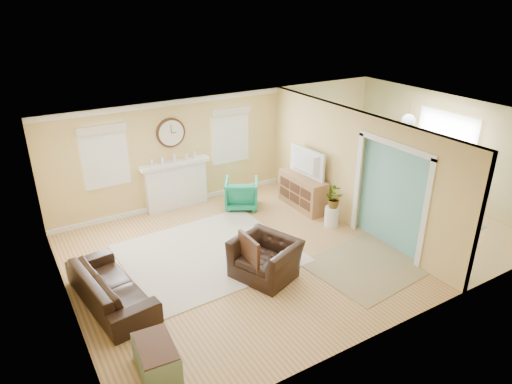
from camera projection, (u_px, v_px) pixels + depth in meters
floor at (296, 241)px, 9.67m from camera, size 9.00×9.00×0.00m
wall_back at (228, 145)px, 11.49m from camera, size 9.00×0.02×2.60m
wall_front at (416, 251)px, 6.79m from camera, size 9.00×0.02×2.60m
wall_left at (60, 243)px, 7.02m from camera, size 0.02×6.00×2.60m
wall_right at (446, 148)px, 11.26m from camera, size 0.02×6.00×2.60m
ceiling at (300, 121)px, 8.62m from camera, size 9.00×6.00×0.02m
partition at (346, 164)px, 10.05m from camera, size 0.17×6.00×2.60m
fireplace at (176, 184)px, 10.98m from camera, size 1.70×0.30×1.17m
wall_clock at (171, 133)px, 10.54m from camera, size 0.70×0.07×0.70m
window_left at (104, 152)px, 9.88m from camera, size 1.05×0.13×1.42m
window_right at (230, 131)px, 11.34m from camera, size 1.05×0.13×1.42m
french_doors at (443, 156)px, 11.32m from camera, size 0.06×1.70×2.20m
pendant at (408, 120)px, 10.19m from camera, size 0.30×0.30×0.55m
rug_cream at (209, 253)px, 9.19m from camera, size 3.36×2.95×0.02m
rug_jute at (369, 265)px, 8.81m from camera, size 2.32×1.97×0.01m
rug_grey at (405, 215)px, 10.78m from camera, size 2.22×2.78×0.01m
sofa at (111, 287)px, 7.64m from camera, size 1.10×2.21×0.62m
eames_chair at (265, 258)px, 8.36m from camera, size 1.31×1.39×0.73m
green_chair at (242, 193)px, 11.04m from camera, size 1.07×1.07×0.72m
trunk at (156, 359)px, 6.25m from camera, size 0.56×0.86×0.47m
credenza at (303, 192)px, 11.04m from camera, size 0.48×1.41×0.80m
tv at (303, 163)px, 10.73m from camera, size 0.24×1.19×0.68m
garden_stool at (331, 216)px, 10.21m from camera, size 0.31×0.31×0.46m
potted_plant at (333, 198)px, 10.02m from camera, size 0.36×0.41×0.45m
dining_table at (406, 203)px, 10.66m from camera, size 1.03×1.75×0.60m
dining_chair_n at (374, 178)px, 11.31m from camera, size 0.46×0.46×1.01m
dining_chair_s at (444, 215)px, 9.68m from camera, size 0.47×0.47×0.86m
dining_chair_w at (387, 201)px, 10.14m from camera, size 0.45×0.45×0.96m
dining_chair_e at (423, 187)px, 10.92m from camera, size 0.49×0.49×0.94m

